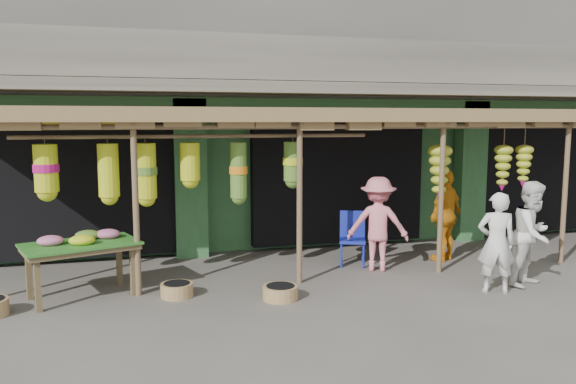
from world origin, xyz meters
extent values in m
plane|color=#514C47|center=(0.00, 0.00, 0.00)|extent=(80.00, 80.00, 0.00)
cube|color=gray|center=(0.00, 5.00, 5.00)|extent=(16.00, 6.00, 4.00)
cube|color=#2D6033|center=(0.00, 5.15, 1.50)|extent=(16.00, 5.70, 3.00)
cube|color=gray|center=(0.00, 1.65, 3.20)|extent=(16.00, 0.90, 0.22)
cube|color=gray|center=(0.00, 1.25, 3.70)|extent=(16.00, 0.10, 0.80)
cube|color=#2D6033|center=(0.00, 2.05, 2.85)|extent=(16.00, 0.35, 0.35)
cube|color=yellow|center=(-5.00, 1.97, 2.75)|extent=(1.70, 0.06, 0.55)
cube|color=#B21414|center=(-5.00, 1.93, 2.75)|extent=(1.30, 0.02, 0.30)
cube|color=black|center=(-5.00, 3.00, 1.35)|extent=(3.60, 2.00, 2.50)
cube|color=black|center=(0.00, 3.00, 1.35)|extent=(3.60, 2.00, 2.50)
cube|color=black|center=(5.00, 3.00, 1.35)|extent=(3.60, 2.00, 2.50)
cube|color=#2D6033|center=(-3.00, 2.05, 1.50)|extent=(0.60, 0.35, 3.00)
cube|color=#2D6033|center=(3.00, 2.05, 1.50)|extent=(0.60, 0.35, 3.00)
cylinder|color=brown|center=(-4.00, -0.20, 1.30)|extent=(0.09, 0.09, 2.60)
cylinder|color=brown|center=(-1.50, -0.20, 1.30)|extent=(0.09, 0.09, 2.60)
cylinder|color=brown|center=(1.00, -0.20, 1.30)|extent=(0.09, 0.09, 2.60)
cylinder|color=brown|center=(3.50, -0.20, 1.30)|extent=(0.09, 0.09, 2.60)
cylinder|color=brown|center=(-0.25, -0.20, 2.50)|extent=(12.90, 0.08, 0.08)
cylinder|color=brown|center=(-3.00, 0.20, 2.35)|extent=(5.50, 0.06, 0.06)
cube|color=brown|center=(0.00, 0.90, 2.68)|extent=(14.00, 2.70, 0.22)
cube|color=brown|center=(-5.32, -0.62, 0.35)|extent=(0.10, 0.10, 0.70)
cube|color=brown|center=(-4.07, -0.19, 0.35)|extent=(0.10, 0.10, 0.70)
cube|color=brown|center=(-5.53, 0.00, 0.35)|extent=(0.10, 0.10, 0.70)
cube|color=brown|center=(-4.29, 0.44, 0.35)|extent=(0.10, 0.10, 0.70)
cube|color=brown|center=(-4.80, -0.09, 0.75)|extent=(1.74, 1.34, 0.07)
cube|color=#26661E|center=(-4.80, -0.09, 0.80)|extent=(1.81, 1.41, 0.03)
ellipsoid|color=#D2699B|center=(-5.20, -0.12, 0.88)|extent=(0.37, 0.31, 0.15)
ellipsoid|color=yellow|center=(-4.77, -0.20, 0.88)|extent=(0.37, 0.31, 0.15)
ellipsoid|color=#D2699B|center=(-4.43, 0.18, 0.88)|extent=(0.37, 0.31, 0.15)
ellipsoid|color=olive|center=(-4.72, 0.17, 0.88)|extent=(0.37, 0.31, 0.15)
cylinder|color=#18249C|center=(-0.52, 0.51, 0.22)|extent=(0.04, 0.04, 0.44)
cylinder|color=#18249C|center=(-0.15, 0.38, 0.22)|extent=(0.04, 0.04, 0.44)
cylinder|color=#18249C|center=(-0.38, 0.88, 0.22)|extent=(0.04, 0.04, 0.44)
cylinder|color=#18249C|center=(-0.02, 0.74, 0.22)|extent=(0.04, 0.04, 0.44)
cube|color=#18249C|center=(-0.27, 0.63, 0.46)|extent=(0.59, 0.59, 0.05)
cube|color=#18249C|center=(-0.19, 0.83, 0.72)|extent=(0.44, 0.20, 0.49)
cylinder|color=brown|center=(-3.45, -0.42, 0.10)|extent=(0.49, 0.49, 0.20)
cylinder|color=brown|center=(-2.00, -0.94, 0.10)|extent=(0.68, 0.68, 0.20)
imported|color=silver|center=(1.23, -1.44, 0.77)|extent=(0.66, 0.55, 1.54)
imported|color=white|center=(2.00, -1.27, 0.83)|extent=(1.00, 0.92, 1.66)
imported|color=orange|center=(1.53, 0.53, 0.86)|extent=(1.07, 0.88, 1.71)
imported|color=pink|center=(0.03, 0.22, 0.82)|extent=(1.21, 0.97, 1.63)
camera|label=1|loc=(-3.94, -8.63, 2.59)|focal=35.00mm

